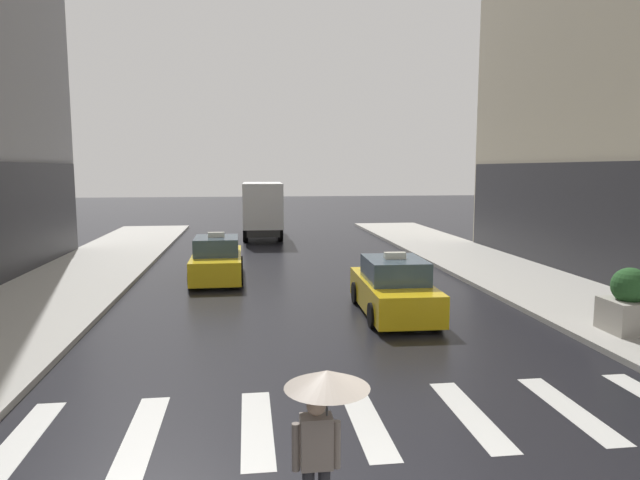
% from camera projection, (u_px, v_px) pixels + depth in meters
% --- Properties ---
extents(crosswalk_markings, '(11.30, 2.80, 0.01)m').
position_uv_depth(crosswalk_markings, '(366.00, 420.00, 9.29)').
color(crosswalk_markings, silver).
rests_on(crosswalk_markings, ground).
extents(taxi_lead, '(2.02, 4.58, 1.80)m').
position_uv_depth(taxi_lead, '(394.00, 289.00, 16.08)').
color(taxi_lead, yellow).
rests_on(taxi_lead, ground).
extents(taxi_second, '(1.97, 4.56, 1.80)m').
position_uv_depth(taxi_second, '(217.00, 260.00, 21.10)').
color(taxi_second, yellow).
rests_on(taxi_second, ground).
extents(box_truck, '(2.37, 7.57, 3.35)m').
position_uv_depth(box_truck, '(262.00, 208.00, 33.52)').
color(box_truck, '#2D2D2D').
rests_on(box_truck, ground).
extents(pedestrian_with_umbrella, '(0.96, 0.96, 1.94)m').
position_uv_depth(pedestrian_with_umbrella, '(323.00, 407.00, 6.22)').
color(pedestrian_with_umbrella, '#333338').
rests_on(pedestrian_with_umbrella, ground).
extents(planter_near_corner, '(1.10, 1.10, 1.60)m').
position_uv_depth(planter_near_corner, '(629.00, 303.00, 13.78)').
color(planter_near_corner, '#A8A399').
rests_on(planter_near_corner, curb_right).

